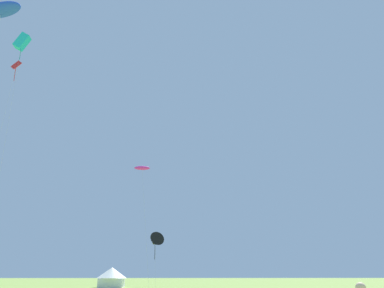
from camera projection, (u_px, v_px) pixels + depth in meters
name	position (u px, v px, depth m)	size (l,w,h in m)	color
kite_cyan_box	(22.00, 42.00, 53.24)	(2.03, 1.66, 32.42)	#1EB7CC
kite_red_diamond	(15.00, 69.00, 66.11)	(2.73, 2.49, 35.89)	red
kite_magenta_parafoil	(142.00, 168.00, 55.64)	(2.65, 1.74, 16.18)	#E02DA3
kite_black_delta	(155.00, 241.00, 61.53)	(3.10, 3.30, 8.05)	black
kite_blue_parafoil	(2.00, 10.00, 31.24)	(3.85, 2.65, 22.02)	blue
festival_tent_left	(112.00, 276.00, 58.65)	(4.34, 4.34, 2.82)	white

